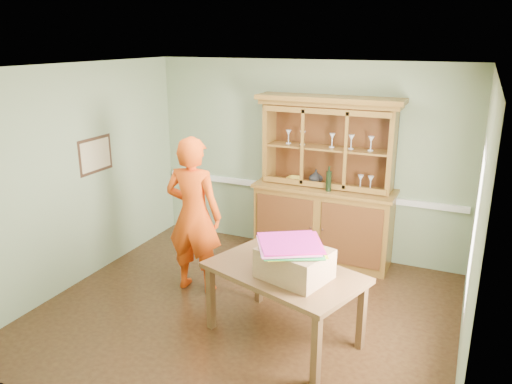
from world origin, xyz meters
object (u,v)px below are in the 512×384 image
at_px(cardboard_box, 294,263).
at_px(person, 194,215).
at_px(china_hutch, 324,205).
at_px(dining_table, 284,278).

height_order(cardboard_box, person, person).
xyz_separation_m(china_hutch, person, (-1.18, -1.47, 0.16)).
bearing_deg(china_hutch, dining_table, -84.56).
relative_size(dining_table, cardboard_box, 2.77).
xyz_separation_m(dining_table, cardboard_box, (0.14, -0.10, 0.24)).
distance_m(china_hutch, dining_table, 2.05).
relative_size(china_hutch, dining_table, 1.30).
height_order(china_hutch, dining_table, china_hutch).
bearing_deg(china_hutch, person, -128.67).
bearing_deg(dining_table, china_hutch, 114.08).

